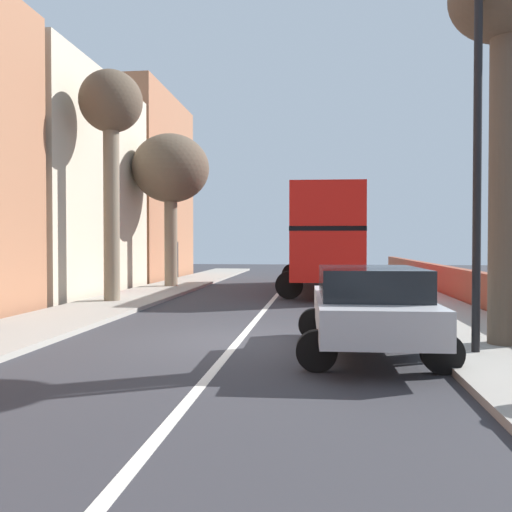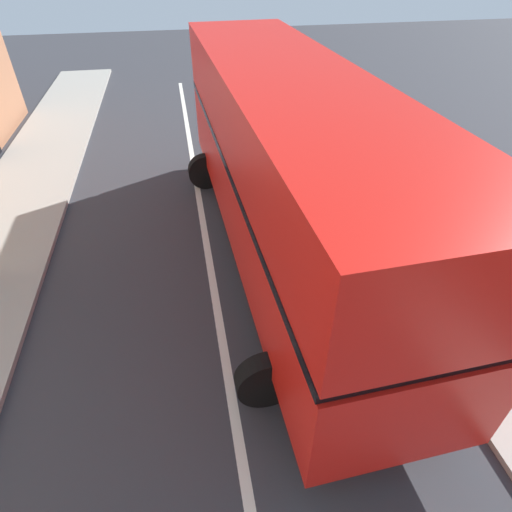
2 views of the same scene
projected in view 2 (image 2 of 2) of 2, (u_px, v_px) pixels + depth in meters
The scene contains 1 object.
double_decker_bus at pixel (286, 160), 8.22m from camera, with size 3.84×10.80×4.06m.
Camera 2 is at (-0.33, 4.92, 5.91)m, focal length 28.85 mm.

